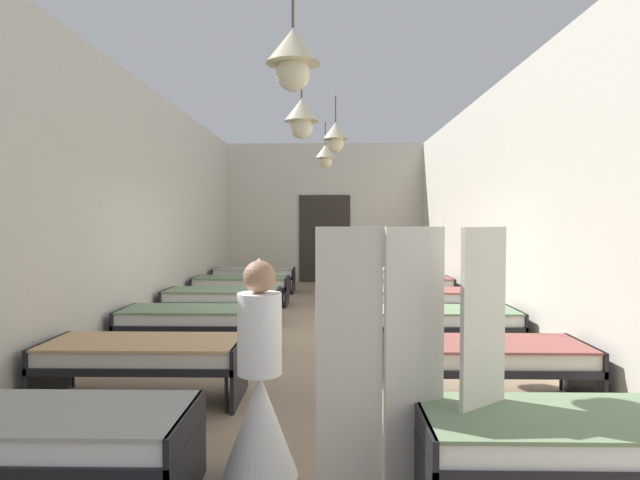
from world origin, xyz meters
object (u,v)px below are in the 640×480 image
bed_right_row_5 (393,274)px  bed_left_row_3 (223,297)px  bed_left_row_0 (36,432)px  nurse_near_aisle (260,399)px  bed_right_row_4 (404,284)px  bed_left_row_2 (194,318)px  bed_left_row_4 (241,283)px  bed_left_row_5 (255,274)px  bed_right_row_2 (444,319)px  bed_right_row_0 (577,437)px  bed_right_row_1 (486,356)px  bed_left_row_1 (144,354)px  privacy_screen (415,361)px  bed_right_row_3 (420,298)px  potted_plant (333,257)px

bed_right_row_5 → bed_left_row_3: bearing=-130.9°
bed_left_row_0 → bed_left_row_3: (0.00, 5.70, 0.00)m
nurse_near_aisle → bed_right_row_4: bearing=-122.8°
bed_left_row_2 → bed_left_row_4: bearing=90.0°
bed_right_row_4 → bed_left_row_5: same height
bed_left_row_3 → bed_right_row_2: bearing=-30.0°
bed_left_row_5 → nurse_near_aisle: size_ratio=1.28×
bed_right_row_0 → bed_left_row_3: same height
bed_right_row_1 → bed_right_row_2: (0.00, 1.90, 0.00)m
bed_left_row_1 → privacy_screen: 2.95m
bed_right_row_1 → bed_left_row_3: size_ratio=1.00×
bed_left_row_4 → bed_right_row_1: bearing=-60.0°
privacy_screen → bed_left_row_1: bearing=122.3°
bed_right_row_1 → bed_right_row_5: bearing=90.0°
bed_right_row_0 → bed_right_row_3: size_ratio=1.00×
bed_left_row_2 → bed_left_row_5: 5.70m
privacy_screen → potted_plant: bearing=71.8°
bed_left_row_4 → bed_right_row_4: size_ratio=1.00×
bed_right_row_3 → potted_plant: 4.17m
bed_right_row_0 → bed_left_row_5: size_ratio=1.00×
bed_right_row_3 → nurse_near_aisle: bearing=-110.3°
bed_right_row_0 → bed_right_row_3: same height
bed_right_row_0 → bed_left_row_5: (-3.29, 9.50, 0.00)m
bed_left_row_3 → privacy_screen: (2.34, -5.54, 0.41)m
bed_left_row_4 → potted_plant: potted_plant is taller
bed_right_row_3 → bed_left_row_5: (-3.29, 3.80, 0.00)m
bed_left_row_4 → bed_left_row_5: bearing=90.0°
bed_left_row_0 → bed_right_row_4: 8.28m
bed_left_row_4 → bed_left_row_1: bearing=-90.0°
privacy_screen → bed_left_row_5: bearing=82.9°
bed_right_row_4 → bed_right_row_1: bearing=-90.0°
bed_left_row_1 → bed_left_row_4: size_ratio=1.00×
bed_right_row_0 → bed_right_row_3: bearing=90.0°
bed_left_row_3 → nurse_near_aisle: size_ratio=1.28×
bed_right_row_2 → bed_left_row_5: same height
bed_right_row_0 → bed_left_row_4: (-3.29, 7.60, 0.00)m
bed_left_row_0 → bed_right_row_1: bearing=30.0°
bed_right_row_0 → privacy_screen: bearing=170.3°
bed_left_row_2 → bed_left_row_5: (0.00, 5.70, 0.00)m
bed_right_row_2 → privacy_screen: bearing=-104.6°
bed_left_row_1 → bed_right_row_3: size_ratio=1.00×
bed_right_row_0 → bed_left_row_1: size_ratio=1.00×
nurse_near_aisle → privacy_screen: privacy_screen is taller
bed_right_row_5 → privacy_screen: (-0.95, -9.34, 0.41)m
bed_right_row_5 → privacy_screen: 9.40m
bed_right_row_0 → privacy_screen: (-0.95, 0.16, 0.41)m
bed_left_row_5 → privacy_screen: (2.34, -9.34, 0.41)m
bed_left_row_0 → privacy_screen: bearing=4.0°
bed_left_row_1 → bed_left_row_5: 7.60m
bed_left_row_1 → bed_right_row_5: 8.28m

